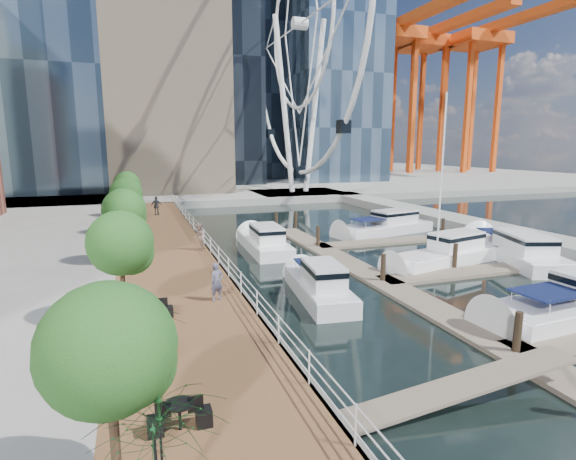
{
  "coord_description": "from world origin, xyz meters",
  "views": [
    {
      "loc": [
        -10.75,
        -14.58,
        8.06
      ],
      "look_at": [
        -1.93,
        11.1,
        3.0
      ],
      "focal_mm": 28.0,
      "sensor_mm": 36.0,
      "label": 1
    }
  ],
  "objects": [
    {
      "name": "breakwater",
      "position": [
        20.0,
        20.0,
        0.5
      ],
      "size": [
        4.0,
        60.0,
        1.0
      ],
      "primitive_type": "cube",
      "color": "gray",
      "rests_on": "ground"
    },
    {
      "name": "railing",
      "position": [
        -6.1,
        15.0,
        1.52
      ],
      "size": [
        0.1,
        60.0,
        1.05
      ],
      "primitive_type": null,
      "color": "white",
      "rests_on": "boardwalk"
    },
    {
      "name": "pier",
      "position": [
        14.0,
        52.0,
        0.5
      ],
      "size": [
        14.0,
        12.0,
        1.0
      ],
      "primitive_type": "cube",
      "color": "gray",
      "rests_on": "ground"
    },
    {
      "name": "moored_yachts",
      "position": [
        8.84,
        11.19,
        0.0
      ],
      "size": [
        21.66,
        32.83,
        11.5
      ],
      "color": "white",
      "rests_on": "ground"
    },
    {
      "name": "pedestrian_mid",
      "position": [
        -6.7,
        15.98,
        1.93
      ],
      "size": [
        0.72,
        0.92,
        1.87
      ],
      "primitive_type": "imported",
      "rotation": [
        0.0,
        0.0,
        -1.58
      ],
      "color": "gray",
      "rests_on": "boardwalk"
    },
    {
      "name": "seawall",
      "position": [
        -6.0,
        15.0,
        0.5
      ],
      "size": [
        0.25,
        60.0,
        1.0
      ],
      "primitive_type": "cube",
      "color": "#595954",
      "rests_on": "ground"
    },
    {
      "name": "cafe_tables",
      "position": [
        -10.4,
        -2.0,
        1.37
      ],
      "size": [
        2.5,
        13.7,
        0.74
      ],
      "color": "black",
      "rests_on": "ground"
    },
    {
      "name": "land_far",
      "position": [
        0.0,
        102.0,
        0.5
      ],
      "size": [
        200.0,
        114.0,
        1.0
      ],
      "primitive_type": "cube",
      "color": "gray",
      "rests_on": "ground"
    },
    {
      "name": "street_trees",
      "position": [
        -11.4,
        14.0,
        4.29
      ],
      "size": [
        2.6,
        42.6,
        4.6
      ],
      "color": "#3F2B1C",
      "rests_on": "ground"
    },
    {
      "name": "pedestrian_near",
      "position": [
        -7.38,
        5.38,
        1.9
      ],
      "size": [
        0.77,
        0.64,
        1.8
      ],
      "primitive_type": "imported",
      "rotation": [
        0.0,
        0.0,
        0.38
      ],
      "color": "#4B4B64",
      "rests_on": "boardwalk"
    },
    {
      "name": "ground",
      "position": [
        0.0,
        0.0,
        0.0
      ],
      "size": [
        520.0,
        520.0,
        0.0
      ],
      "primitive_type": "plane",
      "color": "black",
      "rests_on": "ground"
    },
    {
      "name": "boardwalk",
      "position": [
        -9.0,
        15.0,
        0.5
      ],
      "size": [
        6.0,
        60.0,
        1.0
      ],
      "primitive_type": "cube",
      "color": "brown",
      "rests_on": "ground"
    },
    {
      "name": "ferris_wheel",
      "position": [
        14.0,
        52.0,
        25.92
      ],
      "size": [
        5.8,
        45.6,
        47.8
      ],
      "color": "white",
      "rests_on": "ground"
    },
    {
      "name": "port_cranes",
      "position": [
        67.67,
        95.67,
        20.0
      ],
      "size": [
        40.0,
        52.0,
        38.0
      ],
      "color": "#D84C14",
      "rests_on": "ground"
    },
    {
      "name": "floating_docks",
      "position": [
        7.97,
        9.98,
        0.49
      ],
      "size": [
        16.0,
        34.0,
        2.6
      ],
      "color": "#6D6051",
      "rests_on": "ground"
    },
    {
      "name": "pedestrian_far",
      "position": [
        -8.63,
        33.71,
        1.99
      ],
      "size": [
        1.25,
        0.86,
        1.97
      ],
      "primitive_type": "imported",
      "rotation": [
        0.0,
        0.0,
        2.78
      ],
      "color": "#32363F",
      "rests_on": "boardwalk"
    },
    {
      "name": "cafe_seating",
      "position": [
        -10.71,
        -4.77,
        2.2
      ],
      "size": [
        3.37,
        8.26,
        2.48
      ],
      "color": "#0E3612",
      "rests_on": "ground"
    }
  ]
}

